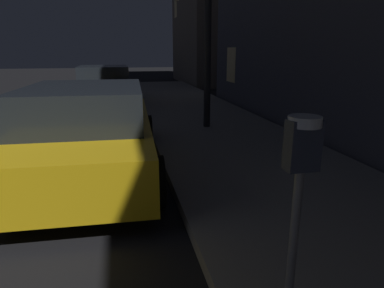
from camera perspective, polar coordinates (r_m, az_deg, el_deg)
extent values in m
cube|color=slate|center=(3.72, 28.31, -16.18)|extent=(3.20, 36.00, 0.15)
cylinder|color=#59595B|center=(2.29, 16.90, -17.33)|extent=(0.06, 0.06, 1.10)
cube|color=#232838|center=(2.01, 18.47, -0.20)|extent=(0.19, 0.11, 0.30)
cylinder|color=#999EA5|center=(1.97, 18.82, 3.71)|extent=(0.19, 0.19, 0.06)
cube|color=black|center=(1.97, 17.17, 0.83)|extent=(0.01, 0.08, 0.11)
cube|color=gold|center=(5.55, -17.17, 0.84)|extent=(2.07, 4.55, 0.64)
cube|color=#1E2328|center=(5.24, -17.94, 6.41)|extent=(1.76, 2.38, 0.56)
cylinder|color=black|center=(7.11, -23.32, 1.41)|extent=(0.25, 0.67, 0.66)
cylinder|color=black|center=(6.91, -7.81, 2.18)|extent=(0.25, 0.67, 0.66)
cylinder|color=black|center=(4.26, -6.28, -6.40)|extent=(0.25, 0.67, 0.66)
cube|color=black|center=(12.25, -14.79, 8.80)|extent=(1.94, 4.25, 0.64)
cube|color=#1E2328|center=(12.29, -14.97, 11.53)|extent=(1.68, 2.16, 0.56)
cylinder|color=black|center=(13.63, -18.64, 8.13)|extent=(0.23, 0.66, 0.66)
cylinder|color=black|center=(13.59, -10.59, 8.66)|extent=(0.23, 0.66, 0.66)
cylinder|color=black|center=(11.05, -19.75, 6.45)|extent=(0.23, 0.66, 0.66)
cylinder|color=black|center=(11.00, -9.86, 7.10)|extent=(0.23, 0.66, 0.66)
cylinder|color=black|center=(7.99, 2.77, 21.27)|extent=(0.16, 0.16, 5.11)
cube|color=#F2D17F|center=(12.20, 6.83, 13.36)|extent=(0.06, 0.90, 1.20)
cube|color=#F2D17F|center=(23.63, -2.78, 22.35)|extent=(0.06, 0.90, 1.20)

